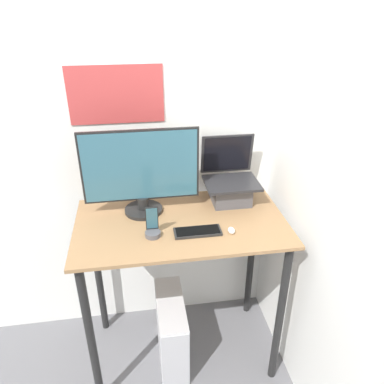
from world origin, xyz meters
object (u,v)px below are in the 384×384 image
object	(u,v)px
laptop	(231,186)
cell_phone	(153,229)
monitor	(141,174)
mouse	(231,230)
computer_tower	(171,330)
keyboard	(198,232)

from	to	relation	value
laptop	cell_phone	xyz separation A→B (m)	(-0.49, -0.30, -0.06)
laptop	cell_phone	distance (m)	0.58
laptop	monitor	distance (m)	0.55
cell_phone	mouse	bearing A→B (deg)	-4.84
cell_phone	computer_tower	bearing A→B (deg)	44.37
keyboard	cell_phone	size ratio (longest dim) A/B	1.43
mouse	keyboard	bearing A→B (deg)	172.53
laptop	monitor	xyz separation A→B (m)	(-0.53, -0.04, 0.14)
mouse	cell_phone	world-z (taller)	cell_phone
monitor	computer_tower	xyz separation A→B (m)	(0.12, -0.18, -1.04)
mouse	laptop	bearing A→B (deg)	77.39
monitor	mouse	size ratio (longest dim) A/B	11.46
laptop	mouse	bearing A→B (deg)	-102.61
laptop	monitor	size ratio (longest dim) A/B	0.60
monitor	computer_tower	distance (m)	1.07
keyboard	mouse	xyz separation A→B (m)	(0.18, -0.02, 0.00)
monitor	computer_tower	size ratio (longest dim) A/B	1.32
keyboard	computer_tower	world-z (taller)	keyboard
keyboard	monitor	bearing A→B (deg)	135.27
keyboard	computer_tower	size ratio (longest dim) A/B	0.51
mouse	computer_tower	xyz separation A→B (m)	(-0.33, 0.12, -0.82)
keyboard	laptop	bearing A→B (deg)	50.92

